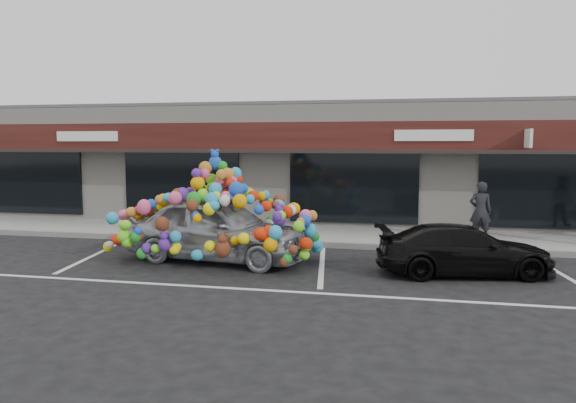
# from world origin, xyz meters

# --- Properties ---
(ground) EXTENTS (90.00, 90.00, 0.00)m
(ground) POSITION_xyz_m (0.00, 0.00, 0.00)
(ground) COLOR black
(ground) RESTS_ON ground
(shop_building) EXTENTS (24.00, 7.20, 4.31)m
(shop_building) POSITION_xyz_m (0.00, 8.44, 2.16)
(shop_building) COLOR beige
(shop_building) RESTS_ON ground
(sidewalk) EXTENTS (26.00, 3.00, 0.15)m
(sidewalk) POSITION_xyz_m (0.00, 4.00, 0.07)
(sidewalk) COLOR #9B9C96
(sidewalk) RESTS_ON ground
(kerb) EXTENTS (26.00, 0.18, 0.16)m
(kerb) POSITION_xyz_m (0.00, 2.50, 0.07)
(kerb) COLOR slate
(kerb) RESTS_ON ground
(parking_stripe_left) EXTENTS (0.73, 4.37, 0.01)m
(parking_stripe_left) POSITION_xyz_m (-3.20, 0.20, 0.00)
(parking_stripe_left) COLOR silver
(parking_stripe_left) RESTS_ON ground
(parking_stripe_mid) EXTENTS (0.73, 4.37, 0.01)m
(parking_stripe_mid) POSITION_xyz_m (2.80, 0.20, 0.00)
(parking_stripe_mid) COLOR silver
(parking_stripe_mid) RESTS_ON ground
(parking_stripe_right) EXTENTS (0.73, 4.37, 0.01)m
(parking_stripe_right) POSITION_xyz_m (8.20, 0.20, 0.00)
(parking_stripe_right) COLOR silver
(parking_stripe_right) RESTS_ON ground
(lane_line) EXTENTS (14.00, 0.12, 0.01)m
(lane_line) POSITION_xyz_m (2.00, -2.30, 0.00)
(lane_line) COLOR silver
(lane_line) RESTS_ON ground
(toy_car) EXTENTS (3.33, 5.17, 2.87)m
(toy_car) POSITION_xyz_m (0.20, 0.16, 0.97)
(toy_car) COLOR gray
(toy_car) RESTS_ON ground
(black_sedan) EXTENTS (2.27, 4.07, 1.12)m
(black_sedan) POSITION_xyz_m (6.03, -0.06, 0.56)
(black_sedan) COLOR black
(black_sedan) RESTS_ON ground
(pedestrian_a) EXTENTS (0.62, 0.41, 1.68)m
(pedestrian_a) POSITION_xyz_m (6.80, 3.80, 0.99)
(pedestrian_a) COLOR black
(pedestrian_a) RESTS_ON sidewalk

